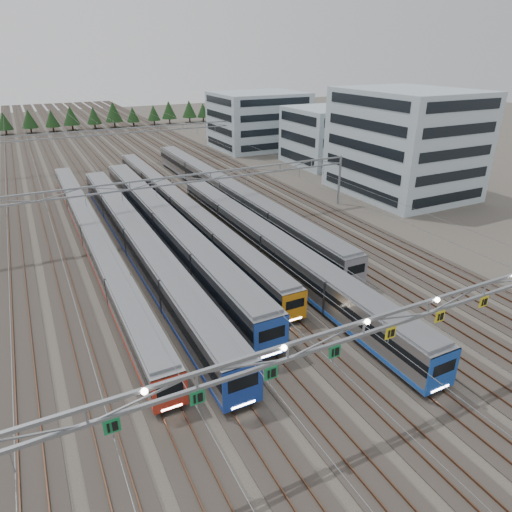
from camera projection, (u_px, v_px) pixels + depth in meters
name	position (u px, v px, depth m)	size (l,w,h in m)	color
ground	(354.00, 416.00, 31.81)	(400.00, 400.00, 0.00)	#47423A
track_bed	(100.00, 147.00, 112.36)	(54.00, 260.00, 5.42)	#2D2823
train_a	(92.00, 235.00, 57.96)	(2.56, 66.35, 3.33)	black
train_b	(138.00, 241.00, 55.11)	(3.08, 59.32, 4.02)	black
train_c	(165.00, 225.00, 59.95)	(3.19, 58.47, 4.17)	black
train_d	(179.00, 206.00, 68.34)	(2.64, 66.56, 3.44)	black
train_e	(272.00, 248.00, 53.31)	(2.98, 51.05, 3.88)	black
train_f	(228.00, 193.00, 73.82)	(3.03, 65.79, 3.95)	black
gantry_near	(364.00, 332.00, 28.77)	(56.36, 0.61, 8.08)	gray
gantry_mid	(172.00, 187.00, 61.64)	(56.36, 0.36, 8.00)	gray
gantry_far	(109.00, 136.00, 98.17)	(56.36, 0.36, 8.00)	gray
depot_bldg_south	(404.00, 143.00, 78.34)	(18.00, 22.00, 17.53)	#A0B5BF
depot_bldg_mid	(325.00, 136.00, 100.16)	(14.00, 16.00, 12.09)	#A0B5BF
depot_bldg_north	(259.00, 120.00, 117.28)	(22.00, 18.00, 13.72)	#A0B5BF
treeline	(83.00, 116.00, 145.06)	(100.10, 5.60, 7.02)	#332114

